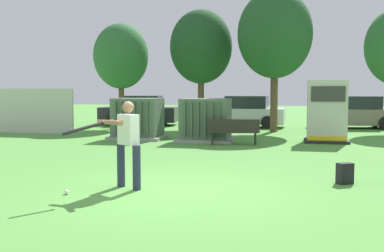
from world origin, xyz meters
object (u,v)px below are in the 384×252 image
(park_bench, at_px, (234,130))
(backpack, at_px, (344,174))
(parked_car_left_of_center, at_px, (245,113))
(transformer_west, at_px, (138,119))
(sports_ball, at_px, (67,192))
(parked_car_right_of_center, at_px, (355,113))
(batter, at_px, (126,140))
(transformer_mid_west, at_px, (206,121))
(generator_enclosure, at_px, (327,112))
(parked_car_leftmost, at_px, (139,111))

(park_bench, bearing_deg, backpack, -63.89)
(parked_car_left_of_center, bearing_deg, transformer_west, -116.95)
(sports_ball, distance_m, parked_car_right_of_center, 18.49)
(transformer_west, xyz_separation_m, batter, (2.84, -9.01, 0.19))
(batter, bearing_deg, transformer_west, 107.49)
(parked_car_left_of_center, relative_size, parked_car_right_of_center, 0.97)
(transformer_mid_west, height_order, parked_car_left_of_center, same)
(generator_enclosure, xyz_separation_m, batter, (-4.41, -9.43, -0.16))
(generator_enclosure, xyz_separation_m, parked_car_leftmost, (-9.54, 6.57, -0.38))
(park_bench, height_order, parked_car_left_of_center, parked_car_left_of_center)
(transformer_west, xyz_separation_m, backpack, (7.13, -7.57, -0.57))
(backpack, xyz_separation_m, parked_car_right_of_center, (1.92, 14.87, 0.54))
(batter, xyz_separation_m, parked_car_leftmost, (-5.13, 16.00, -0.22))
(parked_car_right_of_center, bearing_deg, backpack, -97.36)
(parked_car_right_of_center, bearing_deg, batter, -110.85)
(generator_enclosure, xyz_separation_m, park_bench, (-3.26, -1.57, -0.60))
(generator_enclosure, distance_m, sports_ball, 11.53)
(transformer_west, xyz_separation_m, transformer_mid_west, (2.79, -0.23, 0.00))
(generator_enclosure, bearing_deg, parked_car_right_of_center, 75.33)
(transformer_mid_west, height_order, backpack, transformer_mid_west)
(park_bench, distance_m, sports_ball, 8.85)
(sports_ball, relative_size, parked_car_left_of_center, 0.02)
(sports_ball, distance_m, backpack, 5.66)
(generator_enclosure, distance_m, backpack, 8.04)
(parked_car_leftmost, bearing_deg, transformer_west, -71.83)
(parked_car_left_of_center, bearing_deg, park_bench, -86.74)
(generator_enclosure, relative_size, park_bench, 1.25)
(batter, relative_size, parked_car_left_of_center, 0.41)
(transformer_mid_west, xyz_separation_m, batter, (0.05, -8.78, 0.19))
(park_bench, bearing_deg, parked_car_leftmost, 127.65)
(transformer_west, xyz_separation_m, generator_enclosure, (7.25, 0.42, 0.35))
(sports_ball, bearing_deg, batter, 38.56)
(transformer_mid_west, xyz_separation_m, backpack, (4.35, -7.34, -0.57))
(generator_enclosure, height_order, parked_car_leftmost, generator_enclosure)
(transformer_mid_west, distance_m, parked_car_right_of_center, 9.79)
(backpack, bearing_deg, transformer_mid_west, 120.63)
(park_bench, bearing_deg, generator_enclosure, 25.70)
(batter, relative_size, parked_car_right_of_center, 0.40)
(parked_car_right_of_center, bearing_deg, transformer_west, -141.12)
(transformer_mid_west, distance_m, sports_ball, 9.59)
(transformer_west, bearing_deg, sports_ball, -78.88)
(park_bench, xyz_separation_m, sports_ball, (-2.07, -8.59, -0.49))
(park_bench, xyz_separation_m, parked_car_leftmost, (-6.28, 8.14, 0.22))
(park_bench, height_order, sports_ball, park_bench)
(transformer_mid_west, distance_m, parked_car_left_of_center, 7.20)
(parked_car_left_of_center, bearing_deg, generator_enclosure, -60.24)
(parked_car_right_of_center, bearing_deg, transformer_mid_west, -129.78)
(parked_car_right_of_center, bearing_deg, generator_enclosure, -104.67)
(transformer_west, height_order, sports_ball, transformer_west)
(park_bench, distance_m, parked_car_leftmost, 10.28)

